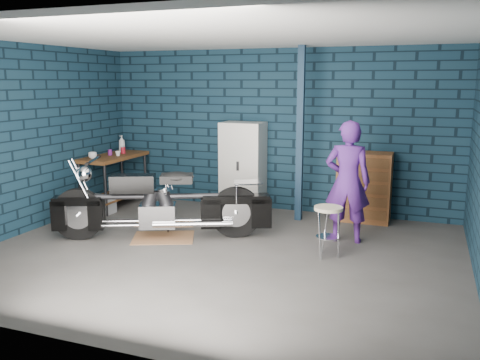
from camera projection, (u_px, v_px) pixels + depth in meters
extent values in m
plane|color=#4A4845|center=(219.00, 254.00, 6.48)|extent=(6.00, 6.00, 0.00)
cube|color=#0F2534|center=(276.00, 131.00, 8.52)|extent=(6.00, 0.02, 2.70)
cube|color=#0F2534|center=(25.00, 139.00, 7.25)|extent=(0.02, 5.00, 2.70)
cube|color=silver|center=(217.00, 35.00, 5.97)|extent=(6.00, 5.00, 0.02)
cube|color=#122639|center=(300.00, 135.00, 7.83)|extent=(0.10, 0.10, 2.70)
cube|color=brown|center=(114.00, 181.00, 8.85)|extent=(0.60, 1.40, 0.91)
cube|color=brown|center=(163.00, 238.00, 7.14)|extent=(1.02, 0.91, 0.01)
imported|color=#4E2079|center=(348.00, 182.00, 6.85)|extent=(0.64, 0.45, 1.66)
cube|color=gray|center=(99.00, 205.00, 8.45)|extent=(0.47, 0.33, 0.29)
cube|color=beige|center=(243.00, 167.00, 8.56)|extent=(0.70, 0.50, 1.50)
cube|color=brown|center=(364.00, 187.00, 7.91)|extent=(0.81, 0.45, 1.09)
imported|color=#C0B391|center=(93.00, 155.00, 8.37)|extent=(0.14, 0.14, 0.11)
imported|color=#C0B391|center=(118.00, 154.00, 8.67)|extent=(0.10, 0.10, 0.08)
cylinder|color=#691B6F|center=(110.00, 152.00, 8.76)|extent=(0.09, 0.09, 0.10)
cylinder|color=maroon|center=(123.00, 150.00, 8.97)|extent=(0.10, 0.10, 0.11)
imported|color=gray|center=(122.00, 144.00, 9.16)|extent=(0.13, 0.13, 0.30)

